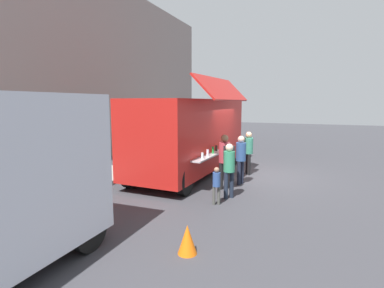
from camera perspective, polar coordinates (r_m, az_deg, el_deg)
ground_plane at (r=11.87m, az=11.67°, el=-5.78°), size 60.00×60.00×0.00m
curb_strip at (r=10.04m, az=-23.68°, el=-8.38°), size 28.00×1.60×0.15m
food_truck_main at (r=11.58m, az=-0.22°, el=1.97°), size 6.54×3.17×3.62m
traffic_cone_orange at (r=5.83m, az=-0.85°, el=-17.53°), size 0.36×0.36×0.55m
trash_bin at (r=16.60m, az=-1.87°, el=-0.16°), size 0.60×0.60×0.90m
customer_front_ordering at (r=10.33m, az=9.18°, el=-2.16°), size 0.34×0.34×1.66m
customer_mid_with_backpack at (r=9.66m, az=6.25°, el=-2.27°), size 0.54×0.55×1.76m
customer_rear_waiting at (r=8.78m, az=7.00°, el=-4.12°), size 0.33×0.33×1.60m
customer_extra_browsing at (r=11.82m, az=10.59°, el=-0.94°), size 0.34×0.34×1.65m
child_near_queue at (r=8.27m, az=4.63°, el=-7.21°), size 0.21×0.21×1.04m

